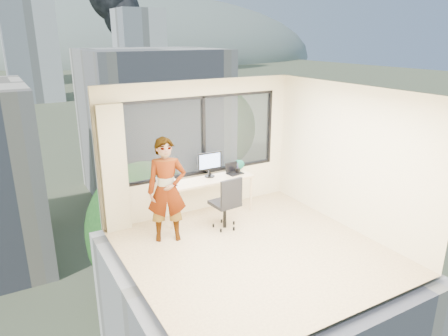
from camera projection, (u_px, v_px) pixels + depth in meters
floor at (254, 250)px, 6.78m from camera, size 4.00×4.00×0.01m
ceiling at (258, 92)px, 5.98m from camera, size 4.00×4.00×0.01m
wall_front at (352, 225)px, 4.73m from camera, size 4.00×0.01×2.60m
wall_left at (130, 201)px, 5.44m from camera, size 0.01×4.00×2.60m
wall_right at (349, 158)px, 7.32m from camera, size 0.01×4.00×2.60m
window_wall at (201, 136)px, 7.99m from camera, size 3.30×0.16×1.55m
curtain at (114, 170)px, 7.17m from camera, size 0.45×0.14×2.30m
desk at (207, 196)px, 8.04m from camera, size 1.80×0.60×0.75m
chair at (225, 202)px, 7.44m from camera, size 0.57×0.57×1.02m
person at (167, 190)px, 6.90m from camera, size 0.77×0.63×1.81m
monitor at (210, 164)px, 7.95m from camera, size 0.50×0.11×0.50m
game_console at (165, 180)px, 7.70m from camera, size 0.37×0.32×0.08m
laptop at (235, 169)px, 8.16m from camera, size 0.35×0.37×0.20m
cellphone at (174, 186)px, 7.53m from camera, size 0.12×0.06×0.01m
pen_cup at (238, 171)px, 8.20m from camera, size 0.10×0.10×0.11m
handbag at (238, 165)px, 8.39m from camera, size 0.31×0.21×0.21m
exterior_ground at (6, 103)px, 110.29m from camera, size 400.00×400.00×0.04m
near_bldg_b at (154, 123)px, 45.69m from camera, size 14.00×13.00×16.00m
near_bldg_c at (335, 149)px, 46.82m from camera, size 12.00×10.00×10.00m
far_tower_b at (30, 44)px, 109.41m from camera, size 13.00×13.00×30.00m
far_tower_c at (140, 48)px, 143.96m from camera, size 15.00×15.00×26.00m
hill_b at (134, 58)px, 322.61m from camera, size 300.00×220.00×96.00m
tree_b at (148, 244)px, 26.48m from camera, size 7.60×7.60×9.00m
tree_c at (223, 136)px, 52.97m from camera, size 8.40×8.40×10.00m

